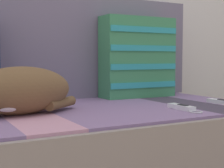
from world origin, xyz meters
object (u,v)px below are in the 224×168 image
(sleeping_cat, at_px, (17,92))
(game_remote_far, at_px, (182,107))
(couch, at_px, (68,158))
(throw_pillow_striped, at_px, (138,57))
(game_remote_near, at_px, (222,102))

(sleeping_cat, distance_m, game_remote_far, 0.64)
(couch, height_order, throw_pillow_striped, throw_pillow_striped)
(sleeping_cat, bearing_deg, throw_pillow_striped, 22.21)
(game_remote_near, relative_size, game_remote_far, 1.06)
(couch, distance_m, sleeping_cat, 0.36)
(throw_pillow_striped, bearing_deg, sleeping_cat, -157.79)
(couch, relative_size, sleeping_cat, 3.82)
(couch, bearing_deg, game_remote_near, -16.63)
(sleeping_cat, height_order, game_remote_near, sleeping_cat)
(sleeping_cat, distance_m, game_remote_near, 0.89)
(throw_pillow_striped, height_order, game_remote_near, throw_pillow_striped)
(game_remote_far, bearing_deg, couch, 148.42)
(throw_pillow_striped, bearing_deg, game_remote_far, -100.72)
(sleeping_cat, bearing_deg, game_remote_far, -17.05)
(couch, bearing_deg, game_remote_far, -31.58)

